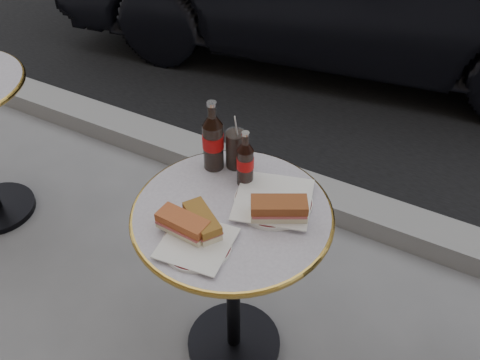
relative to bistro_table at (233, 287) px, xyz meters
The scene contains 11 objects.
ground 0.37m from the bistro_table, ahead, with size 80.00×80.00×0.00m, color slate.
curb 0.95m from the bistro_table, 90.00° to the left, with size 40.00×0.20×0.12m, color gray.
bistro_table is the anchor object (origin of this frame).
plate_left 0.41m from the bistro_table, 96.64° to the right, with size 0.20×0.20×0.01m, color white.
plate_right 0.40m from the bistro_table, 44.77° to the left, with size 0.24×0.24×0.01m, color white.
sandwich_left_a 0.44m from the bistro_table, 117.22° to the right, with size 0.15×0.07×0.05m, color #B7572E.
sandwich_left_b 0.42m from the bistro_table, 107.84° to the right, with size 0.15×0.07×0.05m, color #956225.
sandwich_right 0.43m from the bistro_table, 14.29° to the left, with size 0.16×0.08×0.06m, color brown.
cola_bottle_left 0.54m from the bistro_table, 134.67° to the left, with size 0.07×0.07×0.25m, color black, non-canonical shape.
cola_bottle_right 0.49m from the bistro_table, 101.54° to the left, with size 0.06×0.06×0.20m, color black, non-canonical shape.
cola_glass 0.49m from the bistro_table, 116.26° to the left, with size 0.07×0.07×0.14m, color black.
Camera 1 is at (0.57, -1.01, 1.87)m, focal length 40.00 mm.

